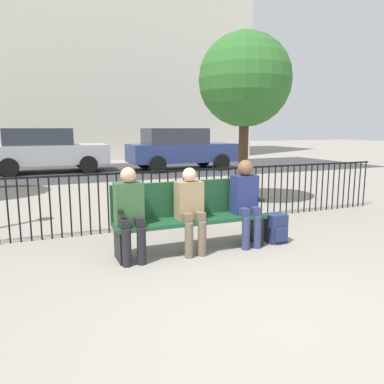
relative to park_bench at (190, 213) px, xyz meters
name	(u,v)px	position (x,y,z in m)	size (l,w,h in m)	color
ground_plane	(285,323)	(0.00, -2.11, -0.50)	(80.00, 80.00, 0.00)	gray
park_bench	(190,213)	(0.00, 0.00, 0.00)	(2.06, 0.45, 0.92)	#194728
seated_person_0	(130,210)	(-0.84, -0.13, 0.14)	(0.34, 0.39, 1.16)	black
seated_person_1	(190,206)	(-0.04, -0.14, 0.12)	(0.34, 0.39, 1.12)	brown
seated_person_2	(246,198)	(0.78, -0.13, 0.17)	(0.34, 0.39, 1.20)	navy
backpack	(276,228)	(1.26, -0.19, -0.30)	(0.26, 0.27, 0.41)	navy
fence_railing	(160,194)	(-0.02, 1.23, 0.06)	(9.01, 0.03, 0.95)	black
tree_1	(245,81)	(2.26, 2.47, 2.09)	(1.94, 1.94, 3.58)	#422D1E
street_surface	(90,172)	(0.00, 9.89, -0.50)	(24.00, 6.00, 0.01)	#333335
parked_car_0	(46,150)	(-1.49, 10.28, 0.34)	(4.20, 1.94, 1.62)	#B7B7BC
parked_car_1	(180,148)	(3.42, 9.32, 0.34)	(4.20, 1.94, 1.62)	navy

